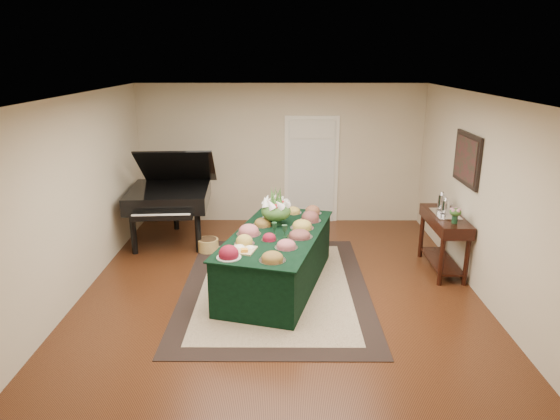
{
  "coord_description": "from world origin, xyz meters",
  "views": [
    {
      "loc": [
        0.03,
        -6.59,
        3.18
      ],
      "look_at": [
        0.0,
        0.3,
        1.05
      ],
      "focal_mm": 32.0,
      "sensor_mm": 36.0,
      "label": 1
    }
  ],
  "objects_px": {
    "mahogany_sideboard": "(445,228)",
    "grand_piano": "(170,196)",
    "buffet_table": "(277,259)",
    "floral_centerpiece": "(276,207)"
  },
  "relations": [
    {
      "from": "mahogany_sideboard",
      "to": "buffet_table",
      "type": "bearing_deg",
      "value": -167.85
    },
    {
      "from": "buffet_table",
      "to": "grand_piano",
      "type": "xyz_separation_m",
      "value": [
        -1.9,
        1.8,
        0.44
      ]
    },
    {
      "from": "mahogany_sideboard",
      "to": "grand_piano",
      "type": "bearing_deg",
      "value": 164.27
    },
    {
      "from": "buffet_table",
      "to": "grand_piano",
      "type": "distance_m",
      "value": 2.65
    },
    {
      "from": "floral_centerpiece",
      "to": "mahogany_sideboard",
      "type": "xyz_separation_m",
      "value": [
        2.55,
        0.18,
        -0.37
      ]
    },
    {
      "from": "buffet_table",
      "to": "mahogany_sideboard",
      "type": "relative_size",
      "value": 2.12
    },
    {
      "from": "grand_piano",
      "to": "mahogany_sideboard",
      "type": "bearing_deg",
      "value": -15.73
    },
    {
      "from": "grand_piano",
      "to": "floral_centerpiece",
      "type": "bearing_deg",
      "value": -37.16
    },
    {
      "from": "buffet_table",
      "to": "mahogany_sideboard",
      "type": "height_order",
      "value": "mahogany_sideboard"
    },
    {
      "from": "grand_piano",
      "to": "mahogany_sideboard",
      "type": "height_order",
      "value": "grand_piano"
    }
  ]
}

